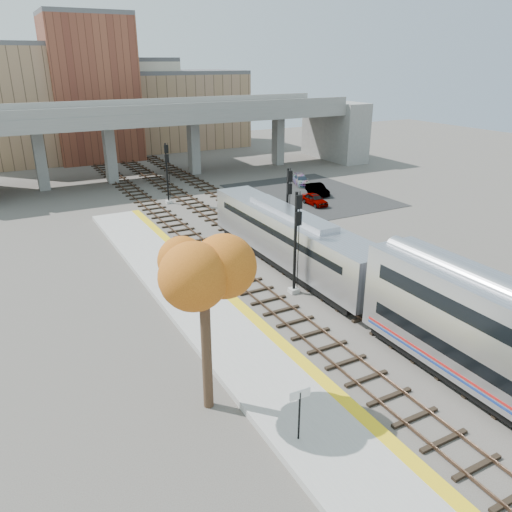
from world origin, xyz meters
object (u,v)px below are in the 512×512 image
locomotive (290,237)px  car_c (301,180)px  signal_mast_near (296,246)px  car_a (315,199)px  signal_mast_far (167,176)px  car_b (318,189)px  tree (203,276)px  signal_mast_mid (288,211)px

locomotive → car_c: 26.01m
signal_mast_near → car_a: signal_mast_near is taller
signal_mast_far → car_c: 17.18m
car_b → car_a: bearing=-119.9°
tree → car_b: size_ratio=2.21×
signal_mast_far → signal_mast_mid: bearing=-76.6°
signal_mast_near → signal_mast_far: (0.00, 24.88, -0.32)m
car_a → tree: bearing=-131.8°
signal_mast_mid → car_c: size_ratio=1.66×
signal_mast_near → tree: (-9.51, -7.91, 2.95)m
car_a → signal_mast_mid: bearing=-133.8°
signal_mast_near → signal_mast_mid: bearing=61.7°
tree → car_b: (25.46, 28.19, -5.61)m
signal_mast_near → signal_mast_mid: signal_mast_near is taller
car_c → signal_mast_near: bearing=-104.5°
locomotive → tree: 17.12m
car_c → tree: bearing=-109.2°
signal_mast_mid → signal_mast_near: bearing=-118.3°
locomotive → signal_mast_far: 20.99m
tree → car_a: tree is taller
locomotive → tree: (-11.61, -11.92, 4.00)m
signal_mast_mid → tree: 20.89m
car_a → car_c: 9.13m
locomotive → car_b: (13.85, 16.27, -1.61)m
car_b → car_c: size_ratio=0.98×
tree → car_c: (26.51, 33.17, -5.67)m
car_a → car_c: car_a is taller
signal_mast_mid → car_a: 13.29m
locomotive → car_c: (14.90, 21.25, -1.67)m
signal_mast_mid → tree: (-13.61, -15.53, 3.18)m
signal_mast_near → signal_mast_mid: 8.66m
signal_mast_near → car_a: size_ratio=1.93×
locomotive → signal_mast_far: bearing=95.7°
signal_mast_near → tree: bearing=-140.2°
signal_mast_near → locomotive: bearing=62.4°
locomotive → signal_mast_mid: signal_mast_mid is taller
car_b → car_c: bearing=87.0°
signal_mast_far → locomotive: bearing=-84.3°
locomotive → signal_mast_near: (-2.10, -4.01, 1.05)m
signal_mast_near → car_c: size_ratio=1.75×
tree → car_c: tree is taller
car_a → car_c: bearing=66.5°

